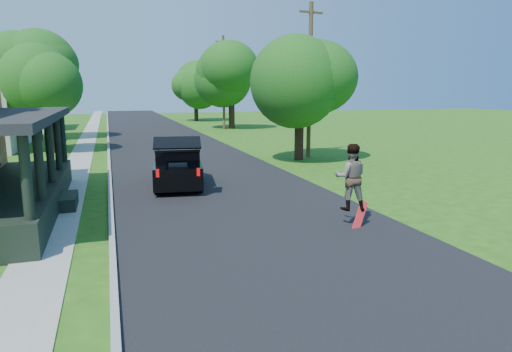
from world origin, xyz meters
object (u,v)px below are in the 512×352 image
object	(u,v)px
tree_right_near	(299,81)
utility_pole_near	(310,79)
skateboarder	(351,177)
black_suv	(178,166)

from	to	relation	value
tree_right_near	utility_pole_near	bearing A→B (deg)	40.04
skateboarder	tree_right_near	bearing A→B (deg)	-86.01
tree_right_near	black_suv	bearing A→B (deg)	-145.65
skateboarder	tree_right_near	xyz separation A→B (m)	(3.49, 11.96, 2.91)
black_suv	skateboarder	xyz separation A→B (m)	(3.90, -6.91, 0.56)
black_suv	tree_right_near	distance (m)	9.60
black_suv	tree_right_near	bearing A→B (deg)	42.48
utility_pole_near	black_suv	bearing A→B (deg)	-152.94
tree_right_near	utility_pole_near	xyz separation A→B (m)	(1.01, 0.85, 0.12)
black_suv	tree_right_near	size ratio (longest dim) A/B	0.72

